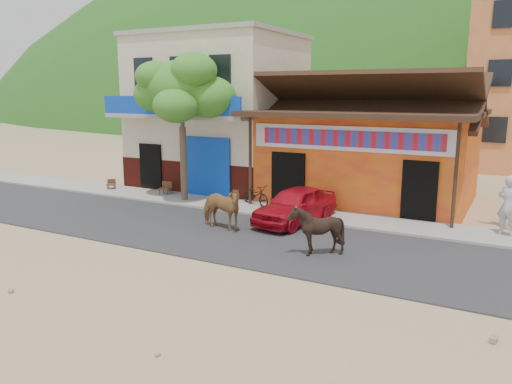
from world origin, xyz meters
TOP-DOWN VIEW (x-y plane):
  - ground at (0.00, 0.00)m, footprint 120.00×120.00m
  - road at (0.00, 2.50)m, footprint 60.00×5.00m
  - sidewalk at (0.00, 6.00)m, footprint 60.00×2.00m
  - dance_club at (2.00, 10.00)m, footprint 8.00×6.00m
  - cafe_building at (-5.50, 10.00)m, footprint 7.00×6.00m
  - hillside at (0.00, 70.00)m, footprint 100.00×40.00m
  - tree at (-4.60, 5.80)m, footprint 3.00×3.00m
  - cow_tan at (-0.98, 2.88)m, footprint 1.82×0.97m
  - cow_dark at (2.77, 1.88)m, footprint 1.42×1.29m
  - red_car at (0.87, 4.80)m, footprint 2.11×3.92m
  - scooter at (-1.50, 6.30)m, footprint 1.65×1.14m
  - pedestrian at (7.41, 6.31)m, footprint 0.81×0.68m
  - cafe_chair_left at (-6.00, 6.31)m, footprint 0.56×0.56m
  - cafe_chair_right at (-9.00, 6.12)m, footprint 0.52×0.52m

SIDE VIEW (x-z plane):
  - ground at x=0.00m, z-range 0.00..0.00m
  - road at x=0.00m, z-range 0.00..0.04m
  - sidewalk at x=0.00m, z-range 0.00..0.12m
  - cafe_chair_right at x=-9.00m, z-range 0.12..0.92m
  - scooter at x=-1.50m, z-range 0.12..0.94m
  - cafe_chair_left at x=-6.00m, z-range 0.12..1.12m
  - red_car at x=0.87m, z-range 0.04..1.31m
  - cow_dark at x=2.77m, z-range 0.04..1.48m
  - cow_tan at x=-0.98m, z-range 0.04..1.52m
  - pedestrian at x=7.41m, z-range 0.12..2.02m
  - dance_club at x=2.00m, z-range 0.00..3.60m
  - tree at x=-4.60m, z-range 0.12..6.12m
  - cafe_building at x=-5.50m, z-range 0.00..7.00m
  - hillside at x=0.00m, z-range 0.00..24.00m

